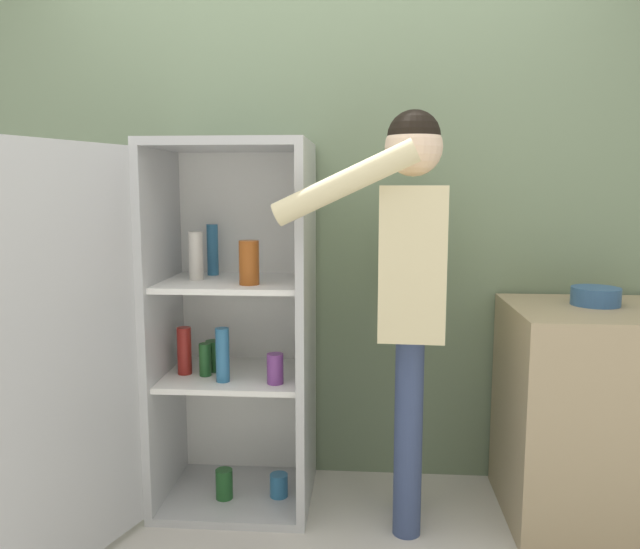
# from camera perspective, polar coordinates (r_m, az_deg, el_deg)

# --- Properties ---
(wall_back) EXTENTS (7.00, 0.06, 2.55)m
(wall_back) POSITION_cam_1_polar(r_m,az_deg,el_deg) (2.99, 0.00, 5.45)
(wall_back) COLOR gray
(wall_back) RESTS_ON ground_plane
(refrigerator) EXTENTS (0.94, 1.20, 1.60)m
(refrigerator) POSITION_cam_1_polar(r_m,az_deg,el_deg) (2.72, -10.66, -5.15)
(refrigerator) COLOR #B7BABC
(refrigerator) RESTS_ON ground_plane
(person) EXTENTS (0.67, 0.59, 1.71)m
(person) POSITION_cam_1_polar(r_m,az_deg,el_deg) (2.53, 8.13, 0.54)
(person) COLOR #384770
(person) RESTS_ON ground_plane
(counter) EXTENTS (0.68, 0.65, 0.92)m
(counter) POSITION_cam_1_polar(r_m,az_deg,el_deg) (2.93, 23.37, -11.61)
(counter) COLOR tan
(counter) RESTS_ON ground_plane
(bowl) EXTENTS (0.20, 0.20, 0.08)m
(bowl) POSITION_cam_1_polar(r_m,az_deg,el_deg) (2.87, 23.89, -1.83)
(bowl) COLOR #335B8E
(bowl) RESTS_ON counter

